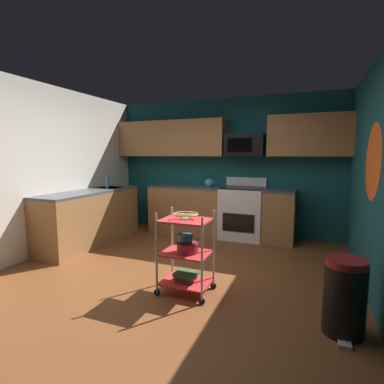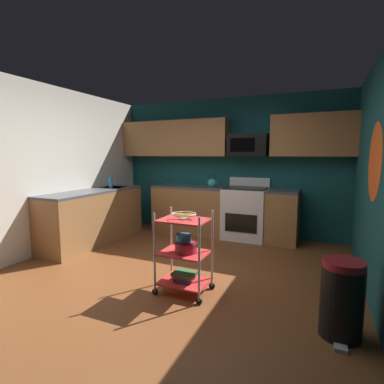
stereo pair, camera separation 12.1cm
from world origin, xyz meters
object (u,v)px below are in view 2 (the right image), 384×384
(oven_range, at_px, (245,213))
(fruit_bowl, at_px, (184,215))
(dish_soap_bottle, at_px, (111,182))
(trash_can, at_px, (342,299))
(microwave, at_px, (248,145))
(mixing_bowl_small, at_px, (184,238))
(mixing_bowl_large, at_px, (186,247))
(rolling_cart, at_px, (184,253))
(book_stack, at_px, (184,276))
(kettle, at_px, (212,183))

(oven_range, distance_m, fruit_bowl, 2.44)
(dish_soap_bottle, height_order, trash_can, dish_soap_bottle)
(oven_range, relative_size, dish_soap_bottle, 5.50)
(microwave, relative_size, mixing_bowl_small, 3.85)
(mixing_bowl_small, xyz_separation_m, trash_can, (1.57, -0.22, -0.29))
(oven_range, relative_size, mixing_bowl_large, 4.37)
(oven_range, xyz_separation_m, rolling_cart, (-0.10, -2.40, -0.03))
(mixing_bowl_small, relative_size, dish_soap_bottle, 0.91)
(book_stack, xyz_separation_m, dish_soap_bottle, (-2.23, 1.55, 0.84))
(rolling_cart, distance_m, mixing_bowl_small, 0.17)
(dish_soap_bottle, bearing_deg, book_stack, -34.75)
(mixing_bowl_small, bearing_deg, trash_can, -8.15)
(oven_range, distance_m, mixing_bowl_large, 2.41)
(kettle, relative_size, trash_can, 0.40)
(microwave, relative_size, fruit_bowl, 2.57)
(rolling_cart, height_order, mixing_bowl_large, rolling_cart)
(rolling_cart, bearing_deg, mixing_bowl_small, 123.28)
(kettle, relative_size, dish_soap_bottle, 1.32)
(kettle, bearing_deg, fruit_bowl, -77.39)
(book_stack, bearing_deg, dish_soap_bottle, 145.25)
(mixing_bowl_small, bearing_deg, mixing_bowl_large, -30.87)
(fruit_bowl, distance_m, kettle, 2.46)
(oven_range, height_order, dish_soap_bottle, dish_soap_bottle)
(rolling_cart, relative_size, mixing_bowl_small, 5.03)
(fruit_bowl, xyz_separation_m, mixing_bowl_large, (0.02, -0.00, -0.36))
(rolling_cart, distance_m, mixing_bowl_large, 0.07)
(oven_range, distance_m, rolling_cart, 2.41)
(rolling_cart, bearing_deg, dish_soap_bottle, 145.25)
(microwave, distance_m, trash_can, 3.37)
(dish_soap_bottle, distance_m, trash_can, 4.23)
(fruit_bowl, bearing_deg, kettle, 102.61)
(mixing_bowl_large, distance_m, mixing_bowl_small, 0.11)
(mixing_bowl_large, xyz_separation_m, dish_soap_bottle, (-2.26, 1.55, 0.50))
(mixing_bowl_large, bearing_deg, trash_can, -7.56)
(microwave, height_order, mixing_bowl_large, microwave)
(oven_range, bearing_deg, fruit_bowl, -92.48)
(oven_range, relative_size, trash_can, 1.67)
(mixing_bowl_small, distance_m, kettle, 2.47)
(rolling_cart, height_order, book_stack, rolling_cart)
(microwave, distance_m, mixing_bowl_small, 2.72)
(oven_range, xyz_separation_m, microwave, (-0.00, 0.10, 1.22))
(oven_range, xyz_separation_m, book_stack, (-0.10, -2.40, -0.30))
(rolling_cart, xyz_separation_m, mixing_bowl_large, (0.02, 0.00, 0.07))
(oven_range, bearing_deg, microwave, 90.26)
(mixing_bowl_large, xyz_separation_m, mixing_bowl_small, (-0.04, 0.02, 0.10))
(mixing_bowl_large, distance_m, book_stack, 0.34)
(mixing_bowl_small, xyz_separation_m, book_stack, (0.01, -0.02, -0.44))
(trash_can, bearing_deg, kettle, 128.79)
(rolling_cart, distance_m, fruit_bowl, 0.42)
(mixing_bowl_small, bearing_deg, rolling_cart, -56.72)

